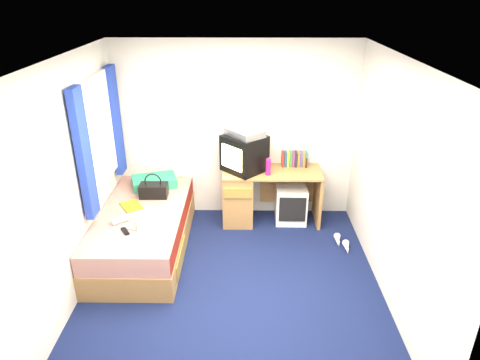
{
  "coord_description": "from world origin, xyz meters",
  "views": [
    {
      "loc": [
        0.13,
        -3.76,
        3.0
      ],
      "look_at": [
        0.07,
        0.7,
        0.95
      ],
      "focal_mm": 32.0,
      "sensor_mm": 36.0,
      "label": 1
    }
  ],
  "objects_px": {
    "vcr": "(245,132)",
    "magazine": "(131,206)",
    "pillow": "(154,182)",
    "handbag": "(154,190)",
    "aerosol_can": "(260,162)",
    "bed": "(144,230)",
    "pink_water_bottle": "(268,167)",
    "picture_frame": "(306,162)",
    "water_bottle": "(120,220)",
    "storage_cube": "(291,203)",
    "white_heels": "(342,244)",
    "remote_control": "(125,231)",
    "desk": "(251,193)",
    "crt_tv": "(244,153)",
    "towel": "(153,221)",
    "colour_swatch_fan": "(136,229)"
  },
  "relations": [
    {
      "from": "remote_control",
      "to": "picture_frame",
      "type": "bearing_deg",
      "value": -0.64
    },
    {
      "from": "pink_water_bottle",
      "to": "towel",
      "type": "xyz_separation_m",
      "value": [
        -1.32,
        -0.95,
        -0.26
      ]
    },
    {
      "from": "desk",
      "to": "vcr",
      "type": "distance_m",
      "value": 0.87
    },
    {
      "from": "crt_tv",
      "to": "water_bottle",
      "type": "bearing_deg",
      "value": -98.72
    },
    {
      "from": "vcr",
      "to": "pillow",
      "type": "bearing_deg",
      "value": -126.7
    },
    {
      "from": "pink_water_bottle",
      "to": "towel",
      "type": "distance_m",
      "value": 1.64
    },
    {
      "from": "colour_swatch_fan",
      "to": "white_heels",
      "type": "bearing_deg",
      "value": 11.82
    },
    {
      "from": "picture_frame",
      "to": "water_bottle",
      "type": "bearing_deg",
      "value": -145.68
    },
    {
      "from": "bed",
      "to": "pink_water_bottle",
      "type": "xyz_separation_m",
      "value": [
        1.53,
        0.6,
        0.59
      ]
    },
    {
      "from": "picture_frame",
      "to": "water_bottle",
      "type": "relative_size",
      "value": 0.7
    },
    {
      "from": "vcr",
      "to": "pink_water_bottle",
      "type": "height_order",
      "value": "vcr"
    },
    {
      "from": "vcr",
      "to": "magazine",
      "type": "distance_m",
      "value": 1.68
    },
    {
      "from": "storage_cube",
      "to": "remote_control",
      "type": "height_order",
      "value": "remote_control"
    },
    {
      "from": "bed",
      "to": "handbag",
      "type": "relative_size",
      "value": 5.71
    },
    {
      "from": "vcr",
      "to": "pink_water_bottle",
      "type": "distance_m",
      "value": 0.54
    },
    {
      "from": "towel",
      "to": "magazine",
      "type": "xyz_separation_m",
      "value": [
        -0.36,
        0.45,
        -0.05
      ]
    },
    {
      "from": "desk",
      "to": "water_bottle",
      "type": "xyz_separation_m",
      "value": [
        -1.49,
        -1.03,
        0.17
      ]
    },
    {
      "from": "desk",
      "to": "crt_tv",
      "type": "bearing_deg",
      "value": 179.64
    },
    {
      "from": "remote_control",
      "to": "handbag",
      "type": "bearing_deg",
      "value": 46.57
    },
    {
      "from": "storage_cube",
      "to": "white_heels",
      "type": "distance_m",
      "value": 0.91
    },
    {
      "from": "storage_cube",
      "to": "water_bottle",
      "type": "xyz_separation_m",
      "value": [
        -2.04,
        -1.02,
        0.32
      ]
    },
    {
      "from": "aerosol_can",
      "to": "handbag",
      "type": "bearing_deg",
      "value": -162.53
    },
    {
      "from": "magazine",
      "to": "remote_control",
      "type": "height_order",
      "value": "remote_control"
    },
    {
      "from": "pillow",
      "to": "pink_water_bottle",
      "type": "distance_m",
      "value": 1.53
    },
    {
      "from": "bed",
      "to": "water_bottle",
      "type": "relative_size",
      "value": 10.0
    },
    {
      "from": "pillow",
      "to": "magazine",
      "type": "distance_m",
      "value": 0.61
    },
    {
      "from": "magazine",
      "to": "desk",
      "type": "bearing_deg",
      "value": 23.57
    },
    {
      "from": "picture_frame",
      "to": "handbag",
      "type": "distance_m",
      "value": 2.05
    },
    {
      "from": "vcr",
      "to": "picture_frame",
      "type": "distance_m",
      "value": 0.96
    },
    {
      "from": "crt_tv",
      "to": "white_heels",
      "type": "distance_m",
      "value": 1.69
    },
    {
      "from": "pink_water_bottle",
      "to": "colour_swatch_fan",
      "type": "relative_size",
      "value": 0.94
    },
    {
      "from": "water_bottle",
      "to": "colour_swatch_fan",
      "type": "distance_m",
      "value": 0.25
    },
    {
      "from": "picture_frame",
      "to": "pink_water_bottle",
      "type": "height_order",
      "value": "pink_water_bottle"
    },
    {
      "from": "handbag",
      "to": "towel",
      "type": "height_order",
      "value": "handbag"
    },
    {
      "from": "crt_tv",
      "to": "handbag",
      "type": "distance_m",
      "value": 1.25
    },
    {
      "from": "crt_tv",
      "to": "pink_water_bottle",
      "type": "height_order",
      "value": "crt_tv"
    },
    {
      "from": "pink_water_bottle",
      "to": "desk",
      "type": "bearing_deg",
      "value": 146.86
    },
    {
      "from": "colour_swatch_fan",
      "to": "magazine",
      "type": "bearing_deg",
      "value": 108.7
    },
    {
      "from": "handbag",
      "to": "magazine",
      "type": "bearing_deg",
      "value": -131.77
    },
    {
      "from": "towel",
      "to": "white_heels",
      "type": "xyz_separation_m",
      "value": [
        2.24,
        0.42,
        -0.55
      ]
    },
    {
      "from": "pillow",
      "to": "handbag",
      "type": "distance_m",
      "value": 0.33
    },
    {
      "from": "water_bottle",
      "to": "pink_water_bottle",
      "type": "bearing_deg",
      "value": 27.51
    },
    {
      "from": "white_heels",
      "to": "pink_water_bottle",
      "type": "bearing_deg",
      "value": 150.33
    },
    {
      "from": "pink_water_bottle",
      "to": "pillow",
      "type": "bearing_deg",
      "value": 176.68
    },
    {
      "from": "white_heels",
      "to": "bed",
      "type": "bearing_deg",
      "value": -178.32
    },
    {
      "from": "picture_frame",
      "to": "white_heels",
      "type": "distance_m",
      "value": 1.19
    },
    {
      "from": "vcr",
      "to": "magazine",
      "type": "height_order",
      "value": "vcr"
    },
    {
      "from": "pillow",
      "to": "crt_tv",
      "type": "xyz_separation_m",
      "value": [
        1.2,
        0.05,
        0.39
      ]
    },
    {
      "from": "white_heels",
      "to": "colour_swatch_fan",
      "type": "bearing_deg",
      "value": -168.18
    },
    {
      "from": "water_bottle",
      "to": "crt_tv",
      "type": "bearing_deg",
      "value": 36.42
    }
  ]
}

